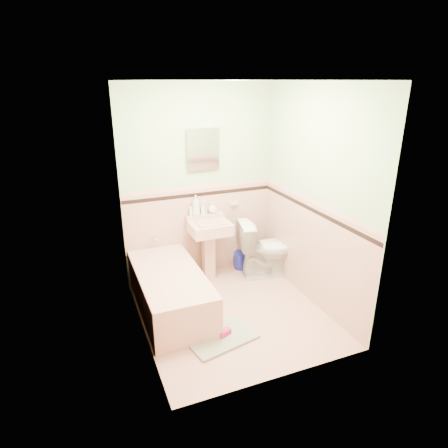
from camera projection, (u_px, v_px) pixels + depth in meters
name	position (u px, v px, depth m)	size (l,w,h in m)	color
floor	(232.00, 313.00, 4.41)	(2.20, 2.20, 0.00)	#DFA792
ceiling	(234.00, 80.00, 3.53)	(2.20, 2.20, 0.00)	white
wall_back	(199.00, 184.00, 4.93)	(2.50, 2.50, 0.00)	beige
wall_front	(288.00, 250.00, 3.02)	(2.50, 2.50, 0.00)	beige
wall_left	(136.00, 222.00, 3.62)	(2.50, 2.50, 0.00)	beige
wall_right	(315.00, 199.00, 4.32)	(2.50, 2.50, 0.00)	beige
wainscot_back	(201.00, 232.00, 5.14)	(2.00, 2.00, 0.00)	#E2AC97
wainscot_front	(283.00, 319.00, 3.25)	(2.00, 2.00, 0.00)	#E2AC97
wainscot_left	(142.00, 282.00, 3.85)	(2.20, 2.20, 0.00)	#E2AC97
wainscot_right	(309.00, 252.00, 4.55)	(2.20, 2.20, 0.00)	#E2AC97
accent_back	(200.00, 194.00, 4.96)	(2.00, 2.00, 0.00)	black
accent_front	(286.00, 264.00, 3.08)	(2.00, 2.00, 0.00)	black
accent_left	(139.00, 234.00, 3.67)	(2.20, 2.20, 0.00)	black
accent_right	(312.00, 210.00, 4.36)	(2.20, 2.20, 0.00)	black
cap_back	(200.00, 187.00, 4.92)	(2.00, 2.00, 0.00)	#DFA799
cap_front	(287.00, 252.00, 3.04)	(2.00, 2.00, 0.00)	#DFA799
cap_left	(138.00, 224.00, 3.64)	(2.20, 2.20, 0.00)	#DFA799
cap_right	(313.00, 202.00, 4.33)	(2.20, 2.20, 0.00)	#DFA799
bathtub	(170.00, 292.00, 4.40)	(0.70, 1.50, 0.45)	#DAA997
tub_faucet	(155.00, 237.00, 4.88)	(0.04, 0.04, 0.12)	silver
sink	(210.00, 251.00, 5.03)	(0.51, 0.48, 0.80)	#DAA997
sink_faucet	(206.00, 208.00, 4.96)	(0.02, 0.02, 0.10)	silver
medicine_cabinet	(203.00, 149.00, 4.76)	(0.38, 0.04, 0.48)	white
soap_dish	(234.00, 203.00, 5.16)	(0.11, 0.06, 0.04)	#DAA997
soap_bottle_left	(196.00, 205.00, 4.94)	(0.10, 0.10, 0.27)	#B2B2B2
soap_bottle_mid	(204.00, 208.00, 5.00)	(0.08, 0.08, 0.17)	#B2B2B2
soap_bottle_right	(213.00, 208.00, 5.04)	(0.12, 0.12, 0.15)	#B2B2B2
tube	(191.00, 212.00, 4.94)	(0.04, 0.04, 0.12)	white
toilet	(267.00, 248.00, 5.14)	(0.44, 0.76, 0.78)	white
bucket	(241.00, 260.00, 5.42)	(0.24, 0.24, 0.24)	navy
bath_mat	(220.00, 337.00, 3.97)	(0.69, 0.46, 0.03)	gray
shoe	(224.00, 332.00, 3.97)	(0.14, 0.07, 0.06)	#BF1E59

